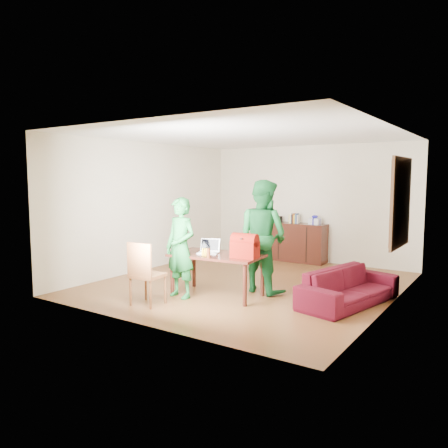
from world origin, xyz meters
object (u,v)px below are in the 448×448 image
Objects in this scene: red_bag at (245,248)px; person_near at (181,248)px; chair at (147,286)px; laptop at (208,251)px; bottle at (209,253)px; person_far at (263,236)px; sofa at (349,287)px; table at (217,259)px.

person_near is at bearing -164.27° from red_bag.
chair is 0.84m from person_near.
chair is 2.51× the size of laptop.
red_bag reaches higher than laptop.
bottle is at bearing -74.27° from laptop.
person_near is at bearing 71.59° from chair.
person_near is 0.47m from laptop.
person_far reaches higher than red_bag.
person_far is at bearing 56.56° from person_near.
chair is 5.69× the size of bottle.
person_near is 2.73m from sofa.
person_far reaches higher than sofa.
person_near is 0.88× the size of sofa.
table is at bearing 103.93° from bottle.
person_far is at bearing 105.38° from sofa.
table is 0.42m from bottle.
person_far is 0.98m from laptop.
person_far reaches higher than bottle.
person_near is (0.15, 0.63, 0.53)m from chair.
bottle is (0.69, 0.66, 0.50)m from chair.
person_near is at bearing 128.42° from sofa.
sofa is (2.42, 1.13, -0.55)m from person_near.
laptop is 0.42m from bottle.
person_near is at bearing -176.64° from bottle.
chair is 3.12m from sofa.
person_near is at bearing -143.35° from table.
bottle is (-0.39, -1.05, -0.17)m from person_far.
sofa is (1.88, 1.10, -0.52)m from bottle.
bottle is at bearing -148.73° from red_bag.
red_bag reaches higher than table.
bottle is at bearing 38.85° from chair.
sofa is at bearing 24.47° from red_bag.
red_bag is (1.00, 0.36, 0.03)m from person_near.
person_near is 9.47× the size of bottle.
red_bag is at bearing 35.31° from bottle.
sofa is (1.42, 0.77, -0.58)m from red_bag.
person_far is 1.03× the size of sofa.
person_near is 0.85× the size of person_far.
person_near reaches higher than sofa.
table is 0.84× the size of sofa.
person_far reaches higher than table.
sofa is (1.49, 0.05, -0.69)m from person_far.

